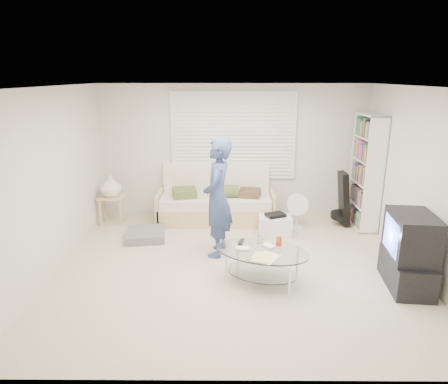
{
  "coord_description": "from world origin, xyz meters",
  "views": [
    {
      "loc": [
        -0.13,
        -5.22,
        2.64
      ],
      "look_at": [
        -0.16,
        0.3,
        1.02
      ],
      "focal_mm": 32.0,
      "sensor_mm": 36.0,
      "label": 1
    }
  ],
  "objects_px": {
    "futon_sofa": "(216,203)",
    "tv_unit": "(409,252)",
    "bookshelf": "(366,172)",
    "coffee_table": "(262,256)"
  },
  "relations": [
    {
      "from": "futon_sofa",
      "to": "tv_unit",
      "type": "relative_size",
      "value": 2.18
    },
    {
      "from": "bookshelf",
      "to": "coffee_table",
      "type": "height_order",
      "value": "bookshelf"
    },
    {
      "from": "coffee_table",
      "to": "bookshelf",
      "type": "bearing_deg",
      "value": 46.18
    },
    {
      "from": "futon_sofa",
      "to": "bookshelf",
      "type": "xyz_separation_m",
      "value": [
        2.65,
        -0.26,
        0.66
      ]
    },
    {
      "from": "futon_sofa",
      "to": "tv_unit",
      "type": "bearing_deg",
      "value": -43.92
    },
    {
      "from": "bookshelf",
      "to": "coffee_table",
      "type": "bearing_deg",
      "value": -133.82
    },
    {
      "from": "tv_unit",
      "to": "coffee_table",
      "type": "bearing_deg",
      "value": 176.94
    },
    {
      "from": "bookshelf",
      "to": "tv_unit",
      "type": "relative_size",
      "value": 2.05
    },
    {
      "from": "tv_unit",
      "to": "coffee_table",
      "type": "height_order",
      "value": "tv_unit"
    },
    {
      "from": "futon_sofa",
      "to": "bookshelf",
      "type": "bearing_deg",
      "value": -5.59
    }
  ]
}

